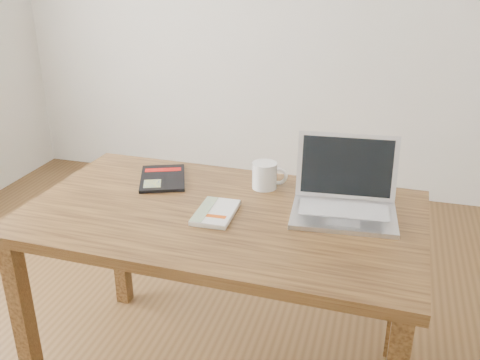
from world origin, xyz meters
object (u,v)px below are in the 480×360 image
(desk, at_px, (222,233))
(laptop, at_px, (345,197))
(black_guidebook, at_px, (163,178))
(coffee_mug, at_px, (265,175))
(white_guidebook, at_px, (216,212))

(desk, relative_size, laptop, 3.74)
(black_guidebook, distance_m, coffee_mug, 0.42)
(desk, xyz_separation_m, white_guidebook, (-0.01, -0.03, 0.10))
(white_guidebook, bearing_deg, laptop, 18.37)
(laptop, bearing_deg, desk, -168.98)
(desk, height_order, coffee_mug, coffee_mug)
(desk, relative_size, coffee_mug, 10.40)
(coffee_mug, bearing_deg, laptop, -30.49)
(white_guidebook, xyz_separation_m, coffee_mug, (0.11, 0.27, 0.04))
(desk, bearing_deg, laptop, 17.57)
(black_guidebook, xyz_separation_m, laptop, (0.73, -0.08, 0.05))
(white_guidebook, relative_size, black_guidebook, 0.69)
(laptop, relative_size, coffee_mug, 2.78)
(laptop, bearing_deg, white_guidebook, -165.19)
(desk, height_order, black_guidebook, black_guidebook)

